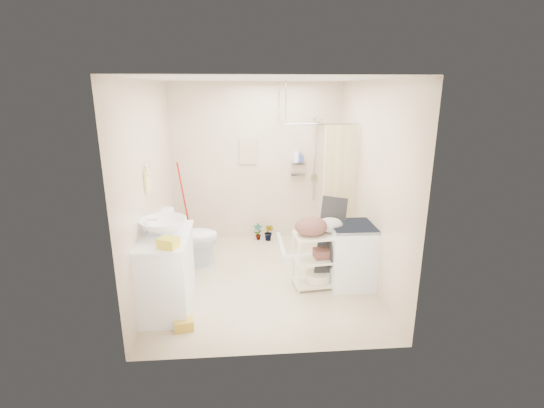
{
  "coord_description": "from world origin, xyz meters",
  "views": [
    {
      "loc": [
        -0.27,
        -4.86,
        2.49
      ],
      "look_at": [
        0.14,
        0.25,
        0.98
      ],
      "focal_mm": 26.0,
      "sensor_mm": 36.0,
      "label": 1
    }
  ],
  "objects_px": {
    "toilet": "(189,237)",
    "washing_machine": "(352,255)",
    "vanity": "(166,272)",
    "laundry_rack": "(318,255)"
  },
  "relations": [
    {
      "from": "washing_machine",
      "to": "laundry_rack",
      "type": "bearing_deg",
      "value": -177.08
    },
    {
      "from": "toilet",
      "to": "vanity",
      "type": "bearing_deg",
      "value": 173.11
    },
    {
      "from": "vanity",
      "to": "laundry_rack",
      "type": "height_order",
      "value": "vanity"
    },
    {
      "from": "vanity",
      "to": "laundry_rack",
      "type": "xyz_separation_m",
      "value": [
        1.86,
        0.37,
        -0.02
      ]
    },
    {
      "from": "vanity",
      "to": "toilet",
      "type": "height_order",
      "value": "vanity"
    },
    {
      "from": "vanity",
      "to": "laundry_rack",
      "type": "distance_m",
      "value": 1.9
    },
    {
      "from": "vanity",
      "to": "washing_machine",
      "type": "relative_size",
      "value": 1.24
    },
    {
      "from": "toilet",
      "to": "washing_machine",
      "type": "xyz_separation_m",
      "value": [
        2.18,
        -0.77,
        -0.01
      ]
    },
    {
      "from": "toilet",
      "to": "washing_machine",
      "type": "distance_m",
      "value": 2.31
    },
    {
      "from": "vanity",
      "to": "toilet",
      "type": "relative_size",
      "value": 1.22
    }
  ]
}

